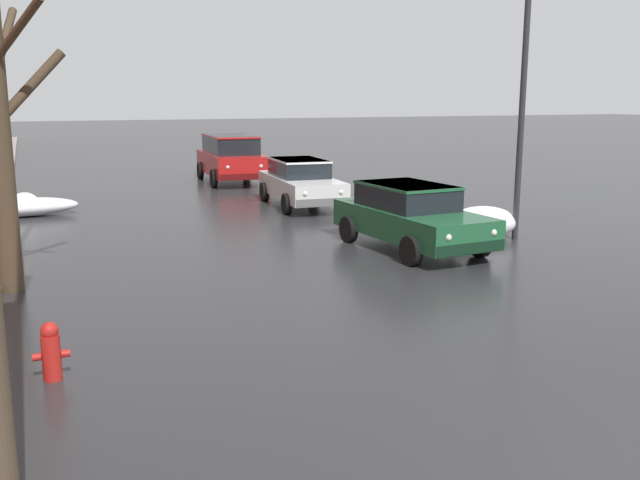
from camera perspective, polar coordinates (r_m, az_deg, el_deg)
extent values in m
ellipsoid|color=white|center=(21.15, -23.08, 2.49)|extent=(2.92, 1.05, 0.52)
ellipsoid|color=white|center=(21.13, -22.99, 2.70)|extent=(0.80, 0.67, 0.67)
ellipsoid|color=white|center=(16.92, 13.13, 1.43)|extent=(1.70, 1.35, 0.74)
ellipsoid|color=white|center=(16.64, 11.94, 1.28)|extent=(0.86, 0.72, 0.72)
cylinder|color=#423323|center=(12.89, -22.62, 11.47)|extent=(1.25, 0.49, 1.28)
cylinder|color=#423323|center=(13.76, -24.44, 14.39)|extent=(0.54, 2.08, 1.46)
cylinder|color=#423323|center=(12.12, -23.65, 15.26)|extent=(0.93, 1.45, 1.04)
cube|color=#1E5633|center=(15.29, 7.48, 1.44)|extent=(1.94, 4.21, 0.60)
cube|color=black|center=(15.37, 7.10, 3.62)|extent=(1.57, 2.23, 0.52)
cube|color=#1E5633|center=(15.34, 7.12, 4.47)|extent=(1.61, 2.27, 0.06)
cube|color=black|center=(13.74, 12.12, -0.64)|extent=(1.64, 0.23, 0.22)
cube|color=black|center=(16.99, 3.69, 1.93)|extent=(1.64, 0.23, 0.22)
cylinder|color=black|center=(14.85, 12.93, -0.24)|extent=(0.22, 0.61, 0.60)
cylinder|color=black|center=(13.84, 7.44, -0.89)|extent=(0.22, 0.61, 0.60)
cylinder|color=black|center=(16.85, 7.45, 1.35)|extent=(0.22, 0.61, 0.60)
cylinder|color=black|center=(15.97, 2.35, 0.88)|extent=(0.22, 0.61, 0.60)
sphere|color=silver|center=(14.01, 13.98, 0.59)|extent=(0.14, 0.14, 0.14)
sphere|color=silver|center=(13.34, 10.42, 0.20)|extent=(0.14, 0.14, 0.14)
cube|color=silver|center=(21.24, -1.58, 4.38)|extent=(1.95, 4.45, 0.60)
cube|color=black|center=(21.38, -1.75, 5.94)|extent=(1.56, 2.36, 0.52)
cube|color=silver|center=(21.36, -1.76, 6.56)|extent=(1.59, 2.40, 0.06)
cube|color=slate|center=(19.26, 0.22, 3.10)|extent=(1.58, 0.25, 0.22)
cube|color=slate|center=(23.28, -3.06, 4.56)|extent=(1.58, 0.25, 0.22)
cylinder|color=black|center=(20.27, 1.74, 3.18)|extent=(0.23, 0.61, 0.60)
cylinder|color=black|center=(19.78, -2.75, 2.96)|extent=(0.23, 0.61, 0.60)
cylinder|color=black|center=(22.79, -0.55, 4.12)|extent=(0.23, 0.61, 0.60)
cylinder|color=black|center=(22.35, -4.58, 3.94)|extent=(0.23, 0.61, 0.60)
sphere|color=silver|center=(19.37, 1.71, 3.92)|extent=(0.14, 0.14, 0.14)
sphere|color=silver|center=(19.04, -1.25, 3.79)|extent=(0.14, 0.14, 0.14)
cube|color=red|center=(27.49, -7.30, 6.24)|extent=(2.17, 4.82, 0.80)
cube|color=black|center=(27.48, -7.36, 7.79)|extent=(1.82, 3.40, 0.68)
cube|color=red|center=(27.46, -7.38, 8.43)|extent=(1.86, 3.46, 0.06)
cube|color=#520B0B|center=(25.28, -6.19, 5.17)|extent=(1.84, 0.24, 0.22)
cube|color=#520B0B|center=(29.77, -8.21, 6.08)|extent=(1.84, 0.24, 0.22)
cylinder|color=black|center=(26.34, -4.57, 5.19)|extent=(0.22, 0.69, 0.68)
cylinder|color=black|center=(25.93, -8.68, 4.99)|extent=(0.22, 0.69, 0.68)
cylinder|color=black|center=(29.16, -6.03, 5.79)|extent=(0.22, 0.69, 0.68)
cylinder|color=black|center=(28.79, -9.76, 5.61)|extent=(0.22, 0.69, 0.68)
sphere|color=silver|center=(25.36, -4.85, 6.03)|extent=(0.14, 0.14, 0.14)
sphere|color=silver|center=(25.09, -7.56, 5.91)|extent=(0.14, 0.14, 0.14)
cylinder|color=#B21E19|center=(8.88, -21.09, -8.94)|extent=(0.22, 0.22, 0.55)
sphere|color=#B21E19|center=(8.78, -21.24, -6.92)|extent=(0.21, 0.21, 0.21)
cylinder|color=#B21E19|center=(8.87, -22.14, -8.86)|extent=(0.10, 0.09, 0.09)
cylinder|color=#B21E19|center=(8.88, -20.06, -8.69)|extent=(0.10, 0.09, 0.09)
cylinder|color=#28282D|center=(16.69, 16.15, 9.86)|extent=(0.14, 0.14, 5.79)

